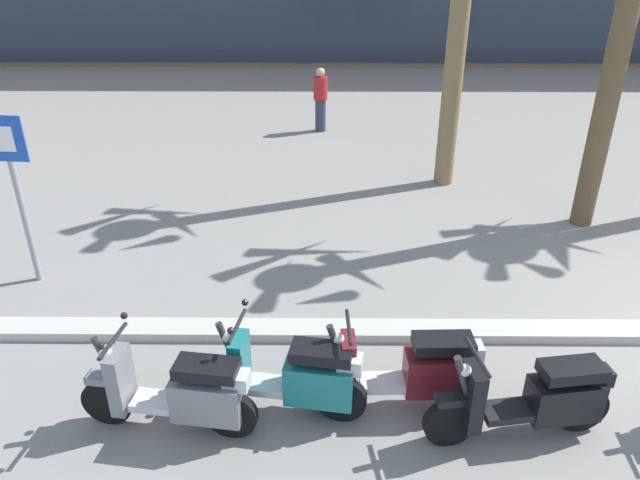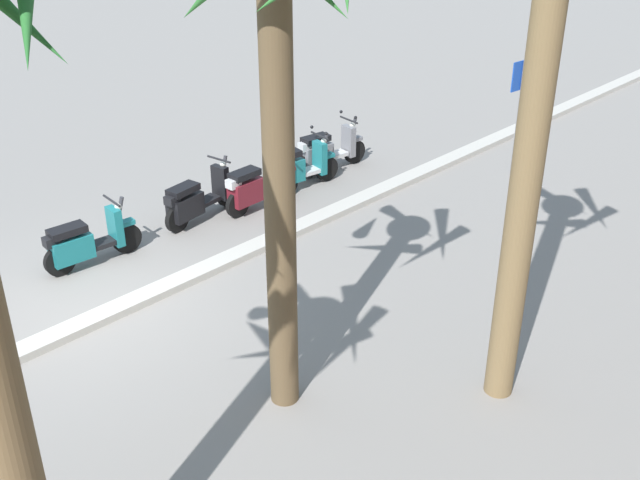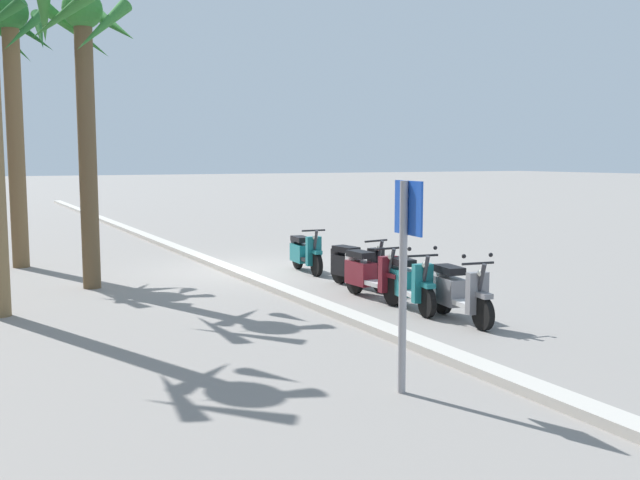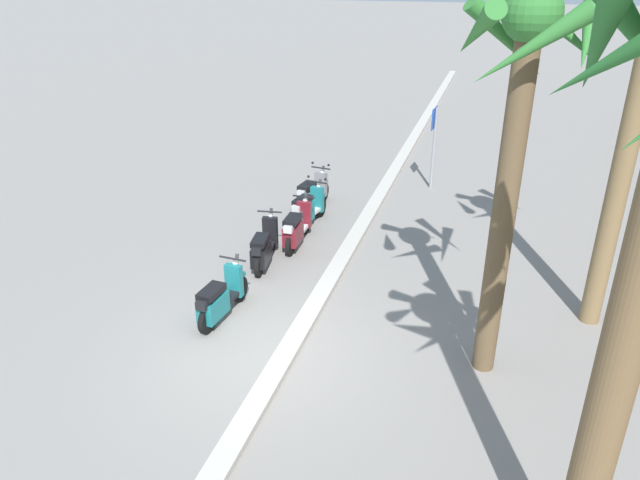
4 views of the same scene
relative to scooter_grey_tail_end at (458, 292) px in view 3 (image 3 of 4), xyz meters
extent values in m
plane|color=gray|center=(6.47, 1.17, -0.46)|extent=(200.00, 200.00, 0.00)
cube|color=#BCB7AD|center=(6.47, 1.58, -0.40)|extent=(60.00, 0.36, 0.12)
cylinder|color=black|center=(-0.77, 0.11, -0.20)|extent=(0.53, 0.17, 0.52)
cylinder|color=black|center=(0.49, -0.07, -0.20)|extent=(0.53, 0.17, 0.52)
cube|color=silver|center=(-0.19, 0.03, -0.14)|extent=(0.63, 0.36, 0.08)
cube|color=slate|center=(0.27, -0.04, -0.02)|extent=(0.72, 0.41, 0.44)
cube|color=black|center=(0.29, -0.04, 0.33)|extent=(0.64, 0.38, 0.12)
cube|color=slate|center=(-0.59, 0.08, 0.09)|extent=(0.18, 0.36, 0.66)
cube|color=slate|center=(-0.77, 0.11, 0.09)|extent=(0.34, 0.20, 0.08)
cylinder|color=#333338|center=(-0.67, 0.09, 0.24)|extent=(0.29, 0.11, 0.69)
cylinder|color=black|center=(-0.59, 0.08, 0.56)|extent=(0.12, 0.56, 0.04)
sphere|color=white|center=(-0.69, 0.09, 0.42)|extent=(0.12, 0.12, 0.12)
cube|color=silver|center=(0.56, -0.08, 0.23)|extent=(0.26, 0.23, 0.16)
sphere|color=black|center=(-0.60, -0.16, 0.68)|extent=(0.07, 0.07, 0.07)
sphere|color=black|center=(-0.54, 0.32, 0.68)|extent=(0.07, 0.07, 0.07)
cylinder|color=black|center=(0.36, 0.35, -0.20)|extent=(0.53, 0.18, 0.52)
cylinder|color=black|center=(1.55, 0.16, -0.20)|extent=(0.53, 0.18, 0.52)
cube|color=silver|center=(0.91, 0.26, -0.14)|extent=(0.64, 0.37, 0.08)
cube|color=#197075|center=(1.34, 0.20, -0.01)|extent=(0.72, 0.42, 0.45)
cube|color=black|center=(1.36, 0.19, 0.35)|extent=(0.64, 0.39, 0.12)
cube|color=#197075|center=(0.54, 0.32, 0.09)|extent=(0.19, 0.36, 0.66)
cube|color=#197075|center=(0.36, 0.35, 0.09)|extent=(0.34, 0.21, 0.08)
cylinder|color=#333338|center=(0.46, 0.33, 0.24)|extent=(0.29, 0.11, 0.69)
cylinder|color=black|center=(0.54, 0.32, 0.56)|extent=(0.13, 0.56, 0.04)
sphere|color=white|center=(0.44, 0.34, 0.42)|extent=(0.12, 0.12, 0.12)
cube|color=silver|center=(1.63, 0.15, 0.25)|extent=(0.27, 0.23, 0.16)
sphere|color=black|center=(0.52, 0.08, 0.68)|extent=(0.07, 0.07, 0.07)
sphere|color=black|center=(0.59, 0.56, 0.68)|extent=(0.07, 0.07, 0.07)
cylinder|color=black|center=(1.44, 0.31, -0.20)|extent=(0.52, 0.12, 0.52)
cylinder|color=black|center=(2.76, 0.36, -0.20)|extent=(0.52, 0.12, 0.52)
cube|color=silver|center=(2.05, 0.33, -0.14)|extent=(0.61, 0.30, 0.08)
cube|color=maroon|center=(2.54, 0.35, -0.02)|extent=(0.69, 0.34, 0.45)
cube|color=black|center=(2.56, 0.35, 0.35)|extent=(0.61, 0.32, 0.12)
cube|color=maroon|center=(1.62, 0.32, 0.09)|extent=(0.15, 0.34, 0.66)
cube|color=maroon|center=(1.44, 0.31, 0.09)|extent=(0.33, 0.17, 0.08)
cylinder|color=#333338|center=(1.54, 0.32, 0.24)|extent=(0.29, 0.08, 0.69)
cylinder|color=black|center=(1.62, 0.32, 0.56)|extent=(0.06, 0.56, 0.04)
sphere|color=white|center=(1.52, 0.32, 0.42)|extent=(0.12, 0.12, 0.12)
cube|color=silver|center=(2.84, 0.36, 0.25)|extent=(0.25, 0.21, 0.16)
cylinder|color=black|center=(2.58, -0.16, -0.20)|extent=(0.53, 0.18, 0.52)
cylinder|color=black|center=(3.92, 0.05, -0.20)|extent=(0.53, 0.18, 0.52)
cube|color=black|center=(3.20, -0.06, -0.14)|extent=(0.64, 0.37, 0.08)
cube|color=black|center=(3.70, 0.01, -0.04)|extent=(0.72, 0.42, 0.42)
cube|color=black|center=(3.72, 0.02, 0.30)|extent=(0.64, 0.39, 0.12)
cube|color=black|center=(2.76, -0.13, 0.09)|extent=(0.19, 0.36, 0.66)
cube|color=black|center=(2.58, -0.16, 0.09)|extent=(0.34, 0.21, 0.08)
cylinder|color=#333338|center=(2.68, -0.14, 0.24)|extent=(0.29, 0.11, 0.69)
cylinder|color=black|center=(2.76, -0.13, 0.56)|extent=(0.12, 0.56, 0.04)
sphere|color=white|center=(2.66, -0.14, 0.42)|extent=(0.12, 0.12, 0.12)
cube|color=black|center=(3.99, 0.06, 0.20)|extent=(0.27, 0.23, 0.16)
cylinder|color=black|center=(4.98, 0.06, -0.20)|extent=(0.53, 0.14, 0.52)
cylinder|color=black|center=(6.18, -0.03, -0.20)|extent=(0.53, 0.14, 0.52)
cube|color=black|center=(5.53, 0.02, -0.14)|extent=(0.62, 0.33, 0.08)
cube|color=#197075|center=(5.96, -0.02, -0.05)|extent=(0.70, 0.37, 0.41)
cube|color=black|center=(5.98, -0.02, 0.28)|extent=(0.62, 0.35, 0.12)
cube|color=#197075|center=(5.16, 0.05, 0.09)|extent=(0.17, 0.35, 0.66)
cube|color=#197075|center=(4.98, 0.06, 0.09)|extent=(0.33, 0.19, 0.08)
cylinder|color=#333338|center=(5.08, 0.06, 0.24)|extent=(0.29, 0.09, 0.69)
cylinder|color=black|center=(5.16, 0.05, 0.56)|extent=(0.09, 0.56, 0.04)
sphere|color=white|center=(5.06, 0.06, 0.42)|extent=(0.12, 0.12, 0.12)
cube|color=black|center=(6.26, -0.04, 0.18)|extent=(0.26, 0.22, 0.16)
cylinder|color=#939399|center=(-2.70, 2.88, 0.74)|extent=(0.09, 0.09, 2.40)
cube|color=#1947B7|center=(-2.70, 2.83, 1.64)|extent=(0.60, 0.08, 0.60)
cube|color=white|center=(-2.70, 2.81, 1.64)|extent=(0.33, 0.04, 0.33)
cylinder|color=brown|center=(9.49, 5.86, 2.57)|extent=(0.39, 0.39, 6.07)
sphere|color=#286B2D|center=(9.49, 5.86, 5.61)|extent=(0.87, 0.87, 0.87)
cone|color=#286B2D|center=(10.07, 5.94, 5.13)|extent=(0.47, 1.38, 1.35)
cone|color=#286B2D|center=(8.97, 5.56, 5.16)|extent=(0.94, 1.35, 1.31)
cone|color=#286B2D|center=(9.48, 5.21, 5.22)|extent=(1.48, 0.32, 1.21)
cone|color=#286B2D|center=(10.01, 5.43, 5.25)|extent=(1.19, 1.33, 1.15)
cylinder|color=brown|center=(5.77, 4.83, 2.32)|extent=(0.36, 0.36, 5.56)
sphere|color=#337A33|center=(5.77, 4.83, 5.10)|extent=(0.78, 0.78, 0.78)
cone|color=#337A33|center=(6.40, 4.85, 4.75)|extent=(0.32, 1.44, 1.13)
cone|color=#337A33|center=(5.85, 5.53, 4.87)|extent=(1.55, 0.46, 0.92)
cone|color=#337A33|center=(5.28, 5.31, 4.83)|extent=(1.26, 1.27, 0.99)
cone|color=#337A33|center=(5.24, 4.56, 4.70)|extent=(0.87, 1.35, 1.22)
cone|color=#337A33|center=(6.00, 4.16, 4.86)|extent=(1.53, 0.76, 0.93)
camera|label=1|loc=(1.38, -4.40, 3.93)|focal=33.37mm
camera|label=2|loc=(10.98, 10.56, 5.87)|focal=43.19mm
camera|label=3|loc=(-9.34, 7.34, 2.19)|focal=40.55mm
camera|label=4|loc=(14.38, 4.57, 5.70)|focal=33.47mm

